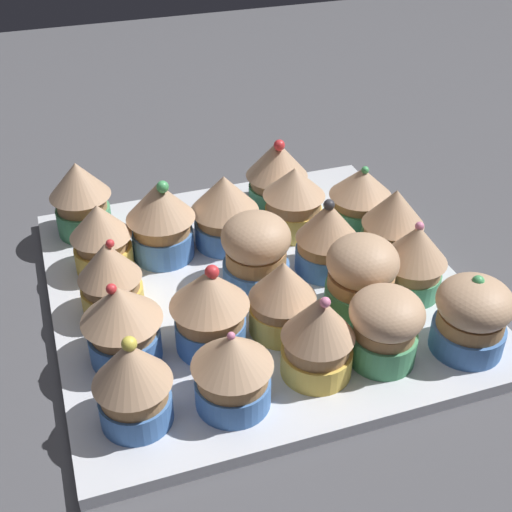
% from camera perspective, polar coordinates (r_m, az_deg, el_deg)
% --- Properties ---
extents(ground_plane, '(1.80, 1.80, 0.03)m').
position_cam_1_polar(ground_plane, '(0.65, -0.00, -4.11)').
color(ground_plane, '#4C4C51').
extents(baking_tray, '(0.37, 0.37, 0.01)m').
position_cam_1_polar(baking_tray, '(0.64, -0.00, -2.65)').
color(baking_tray, silver).
rests_on(baking_tray, ground_plane).
extents(cupcake_0, '(0.06, 0.06, 0.07)m').
position_cam_1_polar(cupcake_0, '(0.57, 17.57, -4.75)').
color(cupcake_0, '#477AC6').
rests_on(cupcake_0, baking_tray).
extents(cupcake_1, '(0.06, 0.06, 0.07)m').
position_cam_1_polar(cupcake_1, '(0.61, 13.06, -0.20)').
color(cupcake_1, '#4C9E6B').
rests_on(cupcake_1, baking_tray).
extents(cupcake_2, '(0.06, 0.06, 0.07)m').
position_cam_1_polar(cupcake_2, '(0.66, 11.53, 2.48)').
color(cupcake_2, '#4C9E6B').
rests_on(cupcake_2, baking_tray).
extents(cupcake_3, '(0.06, 0.06, 0.07)m').
position_cam_1_polar(cupcake_3, '(0.71, 8.70, 4.97)').
color(cupcake_3, '#4C9E6B').
rests_on(cupcake_3, baking_tray).
extents(cupcake_4, '(0.06, 0.06, 0.07)m').
position_cam_1_polar(cupcake_4, '(0.54, 10.73, -5.74)').
color(cupcake_4, '#4C9E6B').
rests_on(cupcake_4, baking_tray).
extents(cupcake_5, '(0.06, 0.06, 0.07)m').
position_cam_1_polar(cupcake_5, '(0.59, 8.77, -1.67)').
color(cupcake_5, '#4C9E6B').
rests_on(cupcake_5, baking_tray).
extents(cupcake_6, '(0.06, 0.06, 0.08)m').
position_cam_1_polar(cupcake_6, '(0.63, 6.05, 1.53)').
color(cupcake_6, '#477AC6').
rests_on(cupcake_6, baking_tray).
extents(cupcake_7, '(0.06, 0.06, 0.07)m').
position_cam_1_polar(cupcake_7, '(0.69, 3.18, 4.78)').
color(cupcake_7, '#EFC651').
rests_on(cupcake_7, baking_tray).
extents(cupcake_8, '(0.07, 0.07, 0.08)m').
position_cam_1_polar(cupcake_8, '(0.73, 1.75, 7.04)').
color(cupcake_8, '#4C9E6B').
rests_on(cupcake_8, baking_tray).
extents(cupcake_9, '(0.06, 0.06, 0.08)m').
position_cam_1_polar(cupcake_9, '(0.52, 5.20, -6.59)').
color(cupcake_9, '#EFC651').
rests_on(cupcake_9, baking_tray).
extents(cupcake_10, '(0.06, 0.06, 0.07)m').
position_cam_1_polar(cupcake_10, '(0.56, 2.30, -3.38)').
color(cupcake_10, '#EFC651').
rests_on(cupcake_10, baking_tray).
extents(cupcake_11, '(0.06, 0.06, 0.07)m').
position_cam_1_polar(cupcake_11, '(0.61, -0.06, 0.33)').
color(cupcake_11, '#477AC6').
rests_on(cupcake_11, baking_tray).
extents(cupcake_12, '(0.07, 0.07, 0.08)m').
position_cam_1_polar(cupcake_12, '(0.67, -2.64, 3.98)').
color(cupcake_12, '#477AC6').
rests_on(cupcake_12, baking_tray).
extents(cupcake_13, '(0.06, 0.06, 0.07)m').
position_cam_1_polar(cupcake_13, '(0.50, -1.99, -9.39)').
color(cupcake_13, '#477AC6').
rests_on(cupcake_13, baking_tray).
extents(cupcake_14, '(0.06, 0.06, 0.08)m').
position_cam_1_polar(cupcake_14, '(0.54, -3.89, -4.31)').
color(cupcake_14, '#477AC6').
rests_on(cupcake_14, baking_tray).
extents(cupcake_15, '(0.07, 0.07, 0.08)m').
position_cam_1_polar(cupcake_15, '(0.65, -7.95, 3.14)').
color(cupcake_15, '#477AC6').
rests_on(cupcake_15, baking_tray).
extents(cupcake_16, '(0.06, 0.06, 0.08)m').
position_cam_1_polar(cupcake_16, '(0.49, -10.28, -10.23)').
color(cupcake_16, '#477AC6').
rests_on(cupcake_16, baking_tray).
extents(cupcake_17, '(0.06, 0.06, 0.07)m').
position_cam_1_polar(cupcake_17, '(0.54, -11.12, -5.36)').
color(cupcake_17, '#477AC6').
rests_on(cupcake_17, baking_tray).
extents(cupcake_18, '(0.05, 0.05, 0.07)m').
position_cam_1_polar(cupcake_18, '(0.59, -12.07, -1.84)').
color(cupcake_18, '#EFC651').
rests_on(cupcake_18, baking_tray).
extents(cupcake_19, '(0.06, 0.06, 0.07)m').
position_cam_1_polar(cupcake_19, '(0.65, -12.80, 1.58)').
color(cupcake_19, '#EFC651').
rests_on(cupcake_19, baking_tray).
extents(cupcake_20, '(0.06, 0.06, 0.08)m').
position_cam_1_polar(cupcake_20, '(0.70, -14.44, 4.85)').
color(cupcake_20, '#4C9E6B').
rests_on(cupcake_20, baking_tray).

